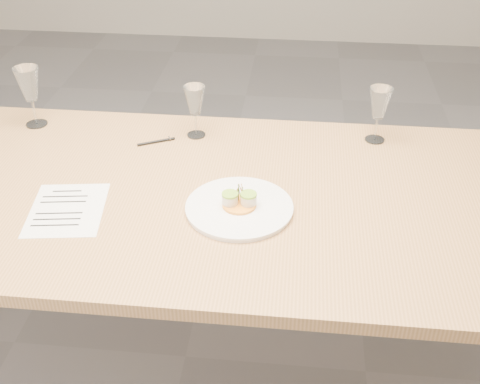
# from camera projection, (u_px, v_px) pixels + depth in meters

# --- Properties ---
(ground) EXTENTS (7.00, 7.00, 0.00)m
(ground) POSITION_uv_depth(u_px,v_px,m) (185.00, 356.00, 2.25)
(ground) COLOR slate
(ground) RESTS_ON ground
(dining_table) EXTENTS (2.40, 1.00, 0.75)m
(dining_table) POSITION_uv_depth(u_px,v_px,m) (174.00, 208.00, 1.87)
(dining_table) COLOR tan
(dining_table) RESTS_ON ground
(dinner_plate) EXTENTS (0.31, 0.31, 0.08)m
(dinner_plate) POSITION_uv_depth(u_px,v_px,m) (239.00, 207.00, 1.74)
(dinner_plate) COLOR white
(dinner_plate) RESTS_ON dining_table
(recipe_sheet) EXTENTS (0.25, 0.30, 0.00)m
(recipe_sheet) POSITION_uv_depth(u_px,v_px,m) (67.00, 209.00, 1.74)
(recipe_sheet) COLOR white
(recipe_sheet) RESTS_ON dining_table
(ballpoint_pen) EXTENTS (0.12, 0.07, 0.01)m
(ballpoint_pen) POSITION_uv_depth(u_px,v_px,m) (156.00, 142.00, 2.07)
(ballpoint_pen) COLOR black
(ballpoint_pen) RESTS_ON dining_table
(wine_glass_1) EXTENTS (0.09, 0.09, 0.22)m
(wine_glass_1) POSITION_uv_depth(u_px,v_px,m) (29.00, 85.00, 2.11)
(wine_glass_1) COLOR white
(wine_glass_1) RESTS_ON dining_table
(wine_glass_2) EXTENTS (0.07, 0.07, 0.19)m
(wine_glass_2) POSITION_uv_depth(u_px,v_px,m) (195.00, 102.00, 2.05)
(wine_glass_2) COLOR white
(wine_glass_2) RESTS_ON dining_table
(wine_glass_3) EXTENTS (0.08, 0.08, 0.19)m
(wine_glass_3) POSITION_uv_depth(u_px,v_px,m) (380.00, 104.00, 2.02)
(wine_glass_3) COLOR white
(wine_glass_3) RESTS_ON dining_table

